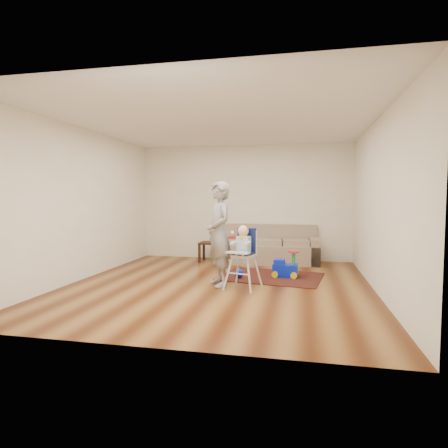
% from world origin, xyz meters
% --- Properties ---
extents(ground, '(5.50, 5.50, 0.00)m').
position_xyz_m(ground, '(0.00, 0.00, 0.00)').
color(ground, '#441B06').
rests_on(ground, ground).
extents(room_envelope, '(5.04, 5.52, 2.72)m').
position_xyz_m(room_envelope, '(0.00, 0.53, 1.88)').
color(room_envelope, white).
rests_on(room_envelope, ground).
extents(sofa, '(2.26, 1.06, 0.85)m').
position_xyz_m(sofa, '(0.62, 2.30, 0.43)').
color(sofa, gray).
rests_on(sofa, ground).
extents(side_table, '(0.45, 0.45, 0.45)m').
position_xyz_m(side_table, '(-0.71, 2.19, 0.23)').
color(side_table, black).
rests_on(side_table, ground).
extents(area_rug, '(1.99, 1.61, 0.01)m').
position_xyz_m(area_rug, '(0.81, 0.79, 0.01)').
color(area_rug, black).
rests_on(area_rug, ground).
extents(ride_on_toy, '(0.46, 0.34, 0.49)m').
position_xyz_m(ride_on_toy, '(1.07, 0.81, 0.26)').
color(ride_on_toy, '#0A20CE').
rests_on(ride_on_toy, area_rug).
extents(toy_ball, '(0.16, 0.16, 0.16)m').
position_xyz_m(toy_ball, '(0.25, 0.52, 0.10)').
color(toy_ball, '#0A20CE').
rests_on(toy_ball, area_rug).
extents(high_chair, '(0.59, 0.59, 1.03)m').
position_xyz_m(high_chair, '(0.44, -0.20, 0.50)').
color(high_chair, silver).
rests_on(high_chair, ground).
extents(adult, '(0.69, 0.76, 1.73)m').
position_xyz_m(adult, '(0.01, -0.05, 0.87)').
color(adult, '#959598').
rests_on(adult, ground).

